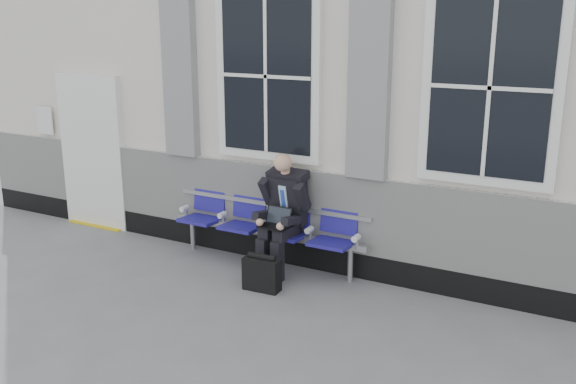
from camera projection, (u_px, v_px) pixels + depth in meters
The scene contains 5 objects.
ground at pixel (396, 354), 5.74m from camera, with size 70.00×70.00×0.00m, color slate.
station_building at pixel (494, 73), 8.10m from camera, with size 14.40×4.40×4.49m.
bench at pixel (267, 220), 7.68m from camera, with size 2.60×0.47×0.91m.
businessman at pixel (283, 209), 7.37m from camera, with size 0.58×0.78×1.42m.
briefcase at pixel (262, 273), 7.02m from camera, with size 0.42×0.20×0.42m.
Camera 1 is at (1.60, -4.99, 2.93)m, focal length 40.00 mm.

